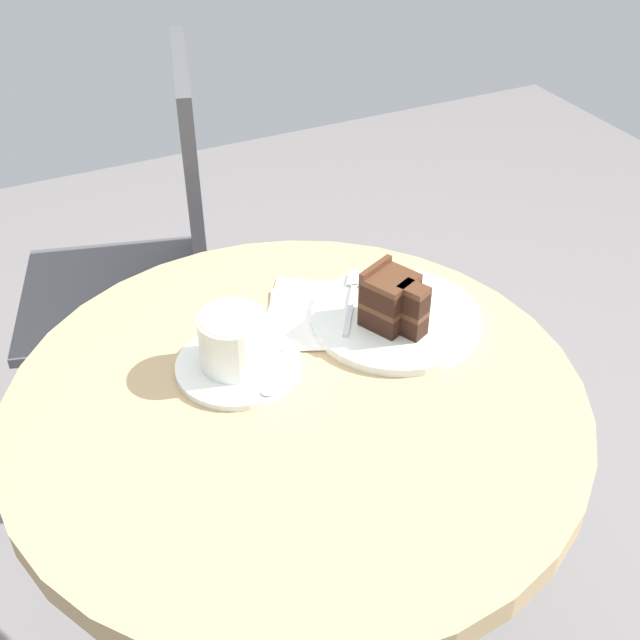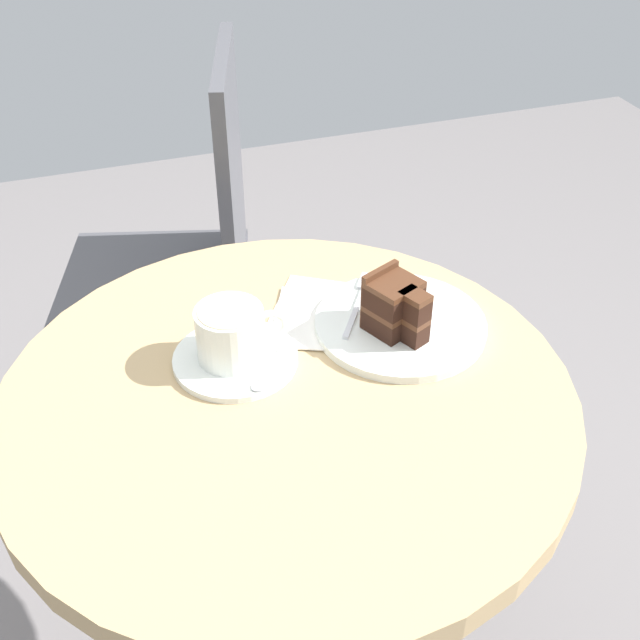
{
  "view_description": "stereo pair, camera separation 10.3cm",
  "coord_description": "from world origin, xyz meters",
  "px_view_note": "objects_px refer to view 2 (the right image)",
  "views": [
    {
      "loc": [
        -0.29,
        -0.67,
        1.38
      ],
      "look_at": [
        0.07,
        0.07,
        0.76
      ],
      "focal_mm": 45.0,
      "sensor_mm": 36.0,
      "label": 1
    },
    {
      "loc": [
        -0.19,
        -0.71,
        1.38
      ],
      "look_at": [
        0.07,
        0.07,
        0.76
      ],
      "focal_mm": 45.0,
      "sensor_mm": 36.0,
      "label": 2
    }
  ],
  "objects_px": {
    "teaspoon": "(267,374)",
    "napkin": "(327,315)",
    "coffee_cup": "(232,333)",
    "cafe_chair": "(193,241)",
    "saucer": "(235,359)",
    "cake_slice": "(396,306)",
    "cake_plate": "(400,324)",
    "fork": "(361,297)"
  },
  "relations": [
    {
      "from": "saucer",
      "to": "fork",
      "type": "distance_m",
      "value": 0.21
    },
    {
      "from": "cake_slice",
      "to": "coffee_cup",
      "type": "bearing_deg",
      "value": 175.27
    },
    {
      "from": "saucer",
      "to": "cake_slice",
      "type": "bearing_deg",
      "value": -4.04
    },
    {
      "from": "coffee_cup",
      "to": "cake_plate",
      "type": "xyz_separation_m",
      "value": [
        0.23,
        -0.0,
        -0.04
      ]
    },
    {
      "from": "coffee_cup",
      "to": "teaspoon",
      "type": "xyz_separation_m",
      "value": [
        0.03,
        -0.05,
        -0.03
      ]
    },
    {
      "from": "cafe_chair",
      "to": "teaspoon",
      "type": "bearing_deg",
      "value": 13.9
    },
    {
      "from": "fork",
      "to": "cake_slice",
      "type": "bearing_deg",
      "value": -135.1
    },
    {
      "from": "saucer",
      "to": "coffee_cup",
      "type": "bearing_deg",
      "value": 122.46
    },
    {
      "from": "coffee_cup",
      "to": "cafe_chair",
      "type": "bearing_deg",
      "value": 85.38
    },
    {
      "from": "cake_slice",
      "to": "cake_plate",
      "type": "bearing_deg",
      "value": 42.72
    },
    {
      "from": "teaspoon",
      "to": "cake_slice",
      "type": "distance_m",
      "value": 0.19
    },
    {
      "from": "coffee_cup",
      "to": "cake_plate",
      "type": "relative_size",
      "value": 0.51
    },
    {
      "from": "cake_slice",
      "to": "napkin",
      "type": "distance_m",
      "value": 0.11
    },
    {
      "from": "teaspoon",
      "to": "cake_plate",
      "type": "bearing_deg",
      "value": 141.15
    },
    {
      "from": "napkin",
      "to": "cafe_chair",
      "type": "distance_m",
      "value": 0.6
    },
    {
      "from": "cake_plate",
      "to": "cake_slice",
      "type": "bearing_deg",
      "value": -137.28
    },
    {
      "from": "cake_plate",
      "to": "fork",
      "type": "bearing_deg",
      "value": 115.77
    },
    {
      "from": "coffee_cup",
      "to": "teaspoon",
      "type": "height_order",
      "value": "coffee_cup"
    },
    {
      "from": "cake_slice",
      "to": "napkin",
      "type": "relative_size",
      "value": 0.45
    },
    {
      "from": "coffee_cup",
      "to": "napkin",
      "type": "bearing_deg",
      "value": 20.07
    },
    {
      "from": "saucer",
      "to": "cake_slice",
      "type": "height_order",
      "value": "cake_slice"
    },
    {
      "from": "fork",
      "to": "cake_plate",
      "type": "bearing_deg",
      "value": -120.96
    },
    {
      "from": "teaspoon",
      "to": "coffee_cup",
      "type": "bearing_deg",
      "value": -111.49
    },
    {
      "from": "saucer",
      "to": "napkin",
      "type": "relative_size",
      "value": 0.76
    },
    {
      "from": "teaspoon",
      "to": "napkin",
      "type": "height_order",
      "value": "teaspoon"
    },
    {
      "from": "saucer",
      "to": "cafe_chair",
      "type": "bearing_deg",
      "value": 85.56
    },
    {
      "from": "cake_slice",
      "to": "cafe_chair",
      "type": "bearing_deg",
      "value": 104.55
    },
    {
      "from": "cafe_chair",
      "to": "saucer",
      "type": "bearing_deg",
      "value": 11.15
    },
    {
      "from": "cake_plate",
      "to": "cafe_chair",
      "type": "distance_m",
      "value": 0.67
    },
    {
      "from": "cake_slice",
      "to": "teaspoon",
      "type": "bearing_deg",
      "value": -169.82
    },
    {
      "from": "teaspoon",
      "to": "fork",
      "type": "bearing_deg",
      "value": 161.76
    },
    {
      "from": "cafe_chair",
      "to": "cake_slice",
      "type": "bearing_deg",
      "value": 30.13
    },
    {
      "from": "saucer",
      "to": "napkin",
      "type": "bearing_deg",
      "value": 21.25
    },
    {
      "from": "napkin",
      "to": "cake_plate",
      "type": "bearing_deg",
      "value": -33.46
    },
    {
      "from": "coffee_cup",
      "to": "cafe_chair",
      "type": "relative_size",
      "value": 0.13
    },
    {
      "from": "teaspoon",
      "to": "napkin",
      "type": "distance_m",
      "value": 0.15
    },
    {
      "from": "saucer",
      "to": "cake_plate",
      "type": "relative_size",
      "value": 0.69
    },
    {
      "from": "teaspoon",
      "to": "napkin",
      "type": "xyz_separation_m",
      "value": [
        0.11,
        0.1,
        -0.01
      ]
    },
    {
      "from": "saucer",
      "to": "teaspoon",
      "type": "height_order",
      "value": "teaspoon"
    },
    {
      "from": "cake_plate",
      "to": "fork",
      "type": "distance_m",
      "value": 0.07
    },
    {
      "from": "saucer",
      "to": "coffee_cup",
      "type": "height_order",
      "value": "coffee_cup"
    },
    {
      "from": "saucer",
      "to": "coffee_cup",
      "type": "xyz_separation_m",
      "value": [
        -0.0,
        0.0,
        0.04
      ]
    }
  ]
}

